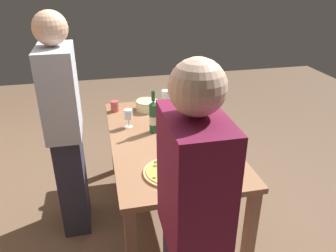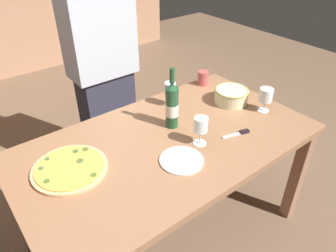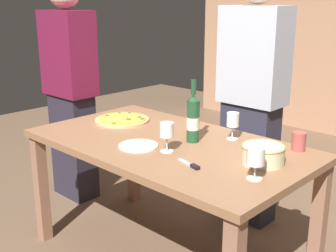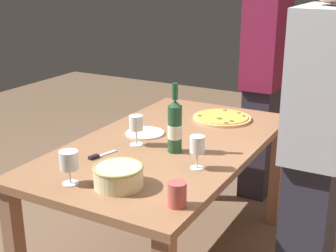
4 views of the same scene
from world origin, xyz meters
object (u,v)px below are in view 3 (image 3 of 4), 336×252
cup_amber (299,141)px  pizza (122,120)px  pizza_knife (191,165)px  serving_bowl (263,153)px  side_plate (138,146)px  wine_glass_by_bottle (256,157)px  wine_glass_far_left (167,131)px  wine_bottle (193,118)px  dining_table (168,157)px  person_guest_left (70,91)px  wine_glass_near_pizza (233,121)px  person_host (252,99)px

cup_amber → pizza: bearing=-166.1°
pizza_knife → pizza: bearing=161.0°
serving_bowl → side_plate: size_ratio=0.99×
wine_glass_by_bottle → pizza_knife: size_ratio=0.91×
wine_glass_far_left → cup_amber: wine_glass_far_left is taller
serving_bowl → wine_bottle: bearing=177.5°
dining_table → wine_bottle: 0.27m
pizza → wine_glass_far_left: wine_glass_far_left is taller
wine_glass_by_bottle → pizza_knife: bearing=-165.9°
wine_glass_far_left → person_guest_left: (-1.28, 0.27, -0.01)m
dining_table → pizza: (-0.51, 0.10, 0.10)m
wine_glass_by_bottle → pizza: bearing=169.4°
dining_table → wine_glass_near_pizza: size_ratio=10.22×
pizza_knife → wine_glass_near_pizza: bearing=102.2°
pizza → person_host: size_ratio=0.21×
wine_glass_near_pizza → side_plate: bearing=-122.5°
wine_glass_near_pizza → pizza_knife: bearing=-77.8°
serving_bowl → wine_glass_far_left: bearing=-156.2°
wine_glass_far_left → pizza_knife: wine_glass_far_left is taller
wine_glass_near_pizza → person_host: size_ratio=0.09×
dining_table → wine_glass_far_left: size_ratio=10.08×
pizza_knife → person_host: (-0.30, 0.97, 0.12)m
person_host → wine_glass_far_left: bearing=7.6°
wine_glass_far_left → cup_amber: 0.70m
wine_bottle → cup_amber: size_ratio=3.57×
dining_table → cup_amber: (0.60, 0.37, 0.14)m
wine_bottle → serving_bowl: bearing=-2.5°
pizza → wine_bottle: (0.61, -0.00, 0.12)m
wine_glass_far_left → person_host: 0.90m
serving_bowl → wine_glass_by_bottle: wine_glass_by_bottle is taller
wine_glass_by_bottle → side_plate: (-0.70, -0.06, -0.10)m
dining_table → wine_glass_by_bottle: bearing=-10.5°
pizza → wine_glass_by_bottle: size_ratio=2.38×
dining_table → pizza_knife: pizza_knife is taller
serving_bowl → pizza_knife: (-0.23, -0.27, -0.04)m
wine_bottle → wine_glass_far_left: wine_bottle is taller
dining_table → pizza: size_ratio=4.52×
person_guest_left → wine_glass_far_left: bearing=-4.9°
pizza_knife → serving_bowl: bearing=50.2°
pizza_knife → dining_table: bearing=150.1°
pizza_knife → cup_amber: bearing=65.4°
wine_glass_far_left → side_plate: 0.20m
dining_table → wine_glass_near_pizza: bearing=49.9°
person_host → person_guest_left: (-1.21, -0.63, -0.02)m
wine_bottle → wine_glass_by_bottle: bearing=-21.5°
serving_bowl → cup_amber: 0.30m
wine_glass_near_pizza → person_host: (-0.19, 0.49, 0.02)m
dining_table → serving_bowl: size_ratio=7.45×
pizza → person_guest_left: person_guest_left is taller
serving_bowl → pizza_knife: bearing=-129.8°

